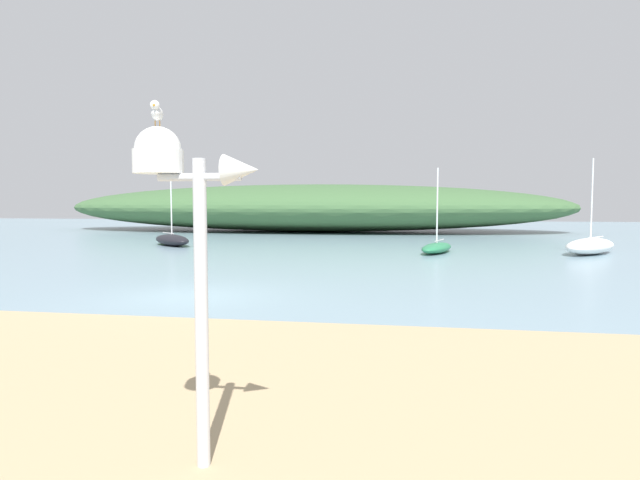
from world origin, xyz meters
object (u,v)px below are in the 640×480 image
(sailboat_far_right, at_px, (590,246))
(sailboat_east_reach, at_px, (172,240))
(seagull_on_radar, at_px, (157,112))
(sailboat_far_left, at_px, (437,247))
(mast_structure, at_px, (180,193))

(sailboat_far_right, height_order, sailboat_east_reach, sailboat_far_right)
(seagull_on_radar, height_order, sailboat_far_left, sailboat_far_left)
(sailboat_far_left, bearing_deg, sailboat_far_right, 4.90)
(seagull_on_radar, xyz_separation_m, sailboat_far_right, (10.84, 24.13, -2.99))
(sailboat_far_right, relative_size, sailboat_far_left, 1.10)
(mast_structure, relative_size, seagull_on_radar, 10.50)
(seagull_on_radar, height_order, sailboat_far_right, sailboat_far_right)
(mast_structure, relative_size, sailboat_far_left, 0.72)
(mast_structure, height_order, seagull_on_radar, seagull_on_radar)
(sailboat_east_reach, bearing_deg, seagull_on_radar, -65.32)
(mast_structure, height_order, sailboat_far_left, sailboat_far_left)
(seagull_on_radar, bearing_deg, sailboat_far_left, 81.74)
(mast_structure, distance_m, sailboat_far_right, 26.46)
(sailboat_far_left, bearing_deg, mast_structure, -97.80)
(sailboat_far_left, xyz_separation_m, sailboat_east_reach, (-15.17, 2.11, 0.06))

